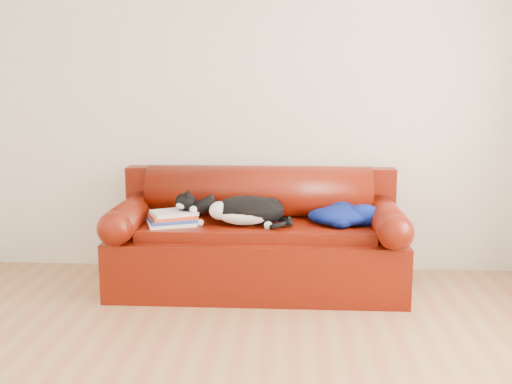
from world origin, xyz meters
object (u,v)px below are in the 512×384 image
at_px(sofa_base, 257,256).
at_px(cat, 246,211).
at_px(book_stack, 173,218).
at_px(blanket, 344,214).

bearing_deg(sofa_base, cat, -121.69).
bearing_deg(cat, sofa_base, 55.28).
distance_m(book_stack, cat, 0.53).
height_order(sofa_base, blanket, blanket).
distance_m(book_stack, blanket, 1.23).
xyz_separation_m(sofa_base, book_stack, (-0.60, -0.13, 0.31)).
distance_m(sofa_base, cat, 0.39).
distance_m(sofa_base, book_stack, 0.69).
bearing_deg(blanket, book_stack, -175.06).
bearing_deg(cat, book_stack, 179.00).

